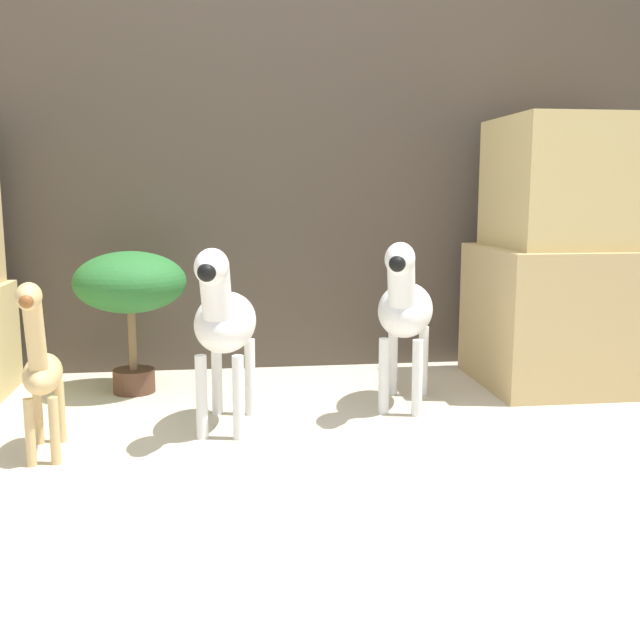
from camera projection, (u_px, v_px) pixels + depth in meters
ground_plane at (264, 468)px, 2.22m from camera, size 14.00×14.00×0.00m
wall_back at (243, 125)px, 3.32m from camera, size 6.40×0.08×2.20m
rock_pillar_right at (577, 264)px, 3.12m from camera, size 0.79×0.65×1.10m
zebra_right at (404, 307)px, 2.77m from camera, size 0.32×0.54×0.64m
zebra_left at (224, 319)px, 2.51m from camera, size 0.27×0.54×0.64m
giraffe_figurine at (41, 366)px, 2.25m from camera, size 0.15×0.43×0.56m
potted_palm_front at (130, 288)px, 2.98m from camera, size 0.44×0.44×0.57m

